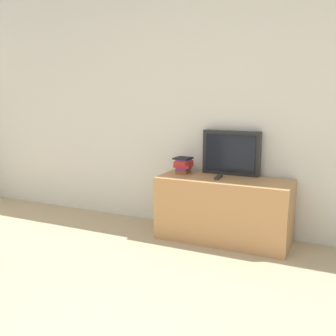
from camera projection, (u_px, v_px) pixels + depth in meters
wall_back at (188, 105)px, 4.11m from camera, size 9.00×0.06×2.60m
tv_stand at (224, 209)px, 3.81m from camera, size 1.27×0.51×0.62m
television at (231, 153)px, 3.90m from camera, size 0.58×0.09×0.44m
book_stack at (183, 165)px, 3.99m from camera, size 0.18×0.21×0.16m
remote_on_stand at (219, 177)px, 3.76m from camera, size 0.06×0.20×0.02m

